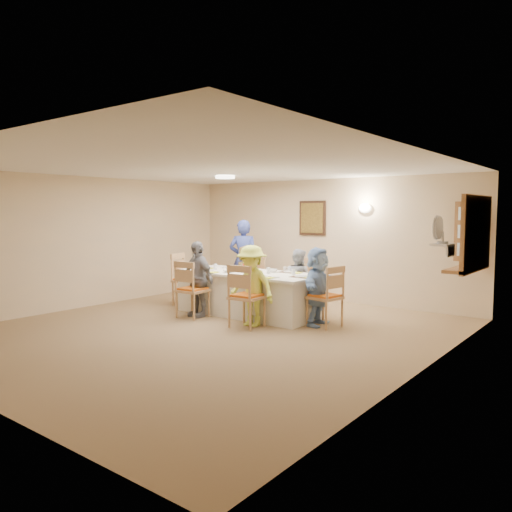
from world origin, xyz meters
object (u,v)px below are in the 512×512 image
Objects in this scene: chair_back_right at (301,285)px; chair_front_right at (247,296)px; diner_right_end at (318,286)px; condiment_ketchup at (245,265)px; diner_back_left at (246,275)px; chair_right_end at (325,296)px; serving_hatch at (476,234)px; chair_front_left at (193,289)px; desk_fan at (441,233)px; dining_table at (249,293)px; chair_left_end at (187,279)px; chair_back_left at (250,279)px; caregiver at (244,260)px; diner_front_left at (197,279)px; diner_back_right at (298,281)px; diner_front_right at (252,286)px.

chair_front_right is at bearing -97.36° from chair_back_right.
condiment_ketchup is at bearing 81.43° from diner_right_end.
diner_back_left is at bearing -54.96° from chair_front_right.
chair_right_end is 1.69m from condiment_ketchup.
serving_hatch is 4.64m from chair_front_left.
diner_right_end is (-0.13, 0.00, 0.14)m from chair_right_end.
diner_back_left is (-4.02, 0.97, -0.96)m from desk_fan.
dining_table is 2.67× the size of chair_right_end.
dining_table is 1.56m from chair_left_end.
chair_front_right reaches higher than chair_back_right.
diner_back_left is at bearing 166.44° from desk_fan.
desk_fan is 0.26× the size of diner_back_left.
desk_fan is at bearing -28.49° from chair_back_right.
chair_back_left reaches higher than chair_back_right.
dining_table is 2.09× the size of diner_right_end.
diner_back_left reaches higher than condiment_ketchup.
desk_fan is at bearing -4.84° from dining_table.
serving_hatch reaches higher than caregiver.
diner_front_left reaches higher than chair_back_right.
chair_left_end is at bearing 17.89° from diner_back_right.
diner_back_left is (-1.20, -0.12, 0.10)m from chair_back_right.
diner_back_right reaches higher than chair_front_right.
chair_right_end is at bearing 0.00° from dining_table.
chair_left_end reaches higher than chair_right_end.
chair_left_end is 3.10m from chair_right_end.
diner_front_left is 1.20m from diner_front_right.
chair_left_end is 1.03× the size of chair_right_end.
diner_front_left is (-4.02, -0.39, -0.89)m from desk_fan.
chair_back_right is at bearing -174.91° from serving_hatch.
desk_fan reaches higher than condiment_ketchup.
diner_back_left reaches higher than dining_table.
chair_front_left is at bearing -121.74° from condiment_ketchup.
diner_right_end is at bearing -139.70° from chair_front_right.
serving_hatch is at bearing -151.56° from chair_front_right.
chair_back_left is 0.66m from caregiver.
chair_right_end is 1.17m from diner_back_right.
desk_fan is at bearing -106.12° from diner_right_end.
diner_back_left is 1.81m from diner_front_right.
chair_back_left is 1.49m from diner_front_left.
condiment_ketchup reaches higher than chair_right_end.
diner_front_right is (-0.95, -0.68, 0.15)m from chair_right_end.
dining_table is at bearing -130.31° from chair_front_left.
desk_fan reaches higher than chair_left_end.
chair_back_left is 2.00m from chair_front_right.
desk_fan is (-0.11, -1.35, 0.05)m from serving_hatch.
diner_back_right reaches higher than chair_back_right.
chair_right_end is 2.86m from caregiver.
chair_back_right is 1.72m from caregiver.
diner_front_left reaches higher than dining_table.
diner_back_right is (1.20, -0.12, 0.07)m from chair_back_left.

